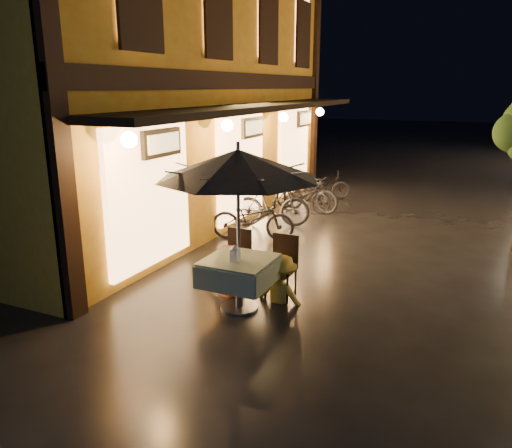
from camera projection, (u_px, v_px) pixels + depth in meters
The scene contains 14 objects.
ground at pixel (337, 322), 6.98m from camera, with size 90.00×90.00×0.00m, color black.
west_building at pixel (154, 63), 11.79m from camera, with size 5.90×11.40×7.40m.
cafe_table at pixel (239, 271), 7.25m from camera, with size 0.99×0.99×0.78m.
patio_umbrella at pixel (238, 165), 6.83m from camera, with size 2.31×2.31×2.46m.
cafe_chair_left at pixel (237, 256), 8.07m from camera, with size 0.42×0.42×0.97m.
cafe_chair_right at pixel (283, 263), 7.75m from camera, with size 0.42×0.42×0.97m.
table_lantern at pixel (235, 252), 7.05m from camera, with size 0.16×0.16×0.25m.
person_orange at pixel (227, 246), 7.85m from camera, with size 0.74×0.58×1.52m, color #B84308.
person_yellow at pixel (281, 256), 7.52m from camera, with size 0.91×0.52×1.41m, color gold.
bicycle_0 at pixel (253, 219), 10.62m from camera, with size 0.62×1.77×0.93m, color black.
bicycle_1 at pixel (272, 204), 11.66m from camera, with size 0.50×1.78×1.07m, color black.
bicycle_2 at pixel (303, 195), 13.15m from camera, with size 0.56×1.60×0.84m, color black.
bicycle_3 at pixel (310, 193), 13.02m from camera, with size 0.46×1.63×0.98m, color black.
bicycle_4 at pixel (324, 185), 14.57m from camera, with size 0.53×1.53×0.80m, color black.
Camera 1 is at (1.61, -6.26, 3.18)m, focal length 35.00 mm.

